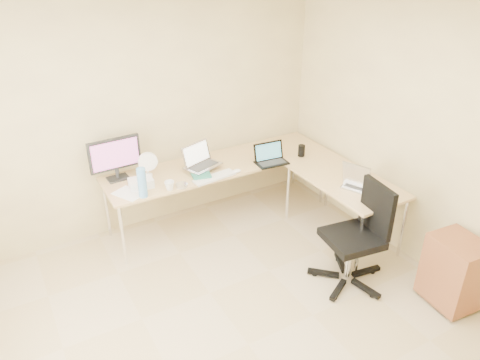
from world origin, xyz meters
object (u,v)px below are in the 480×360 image
laptop_return (361,176)px  office_chair (352,238)px  desk_fan (147,165)px  cabinet (454,271)px  laptop_center (202,156)px  laptop_black (272,154)px  desk_main (221,191)px  desk_return (342,208)px  mug (170,186)px  water_bottle (142,183)px  keyboard (215,177)px  monitor (115,159)px

laptop_return → office_chair: size_ratio=0.36×
desk_fan → cabinet: (1.95, -2.43, -0.50)m
desk_fan → office_chair: bearing=-39.4°
laptop_center → laptop_black: size_ratio=1.08×
desk_main → laptop_return: 1.63m
laptop_center → desk_return: bearing=-57.6°
mug → laptop_return: size_ratio=0.27×
laptop_black → water_bottle: (-1.52, -0.01, 0.04)m
mug → office_chair: (1.27, -1.33, -0.28)m
desk_main → keyboard: 0.53m
monitor → laptop_center: size_ratio=1.40×
keyboard → desk_return: bearing=-37.8°
laptop_center → keyboard: 0.28m
desk_main → laptop_center: bearing=-166.4°
laptop_black → desk_main: bearing=154.8°
laptop_center → mug: 0.55m
desk_return → desk_fan: size_ratio=4.99×
laptop_center → desk_fan: bearing=143.8°
laptop_return → desk_return: bearing=-20.7°
desk_return → mug: mug is taller
water_bottle → cabinet: (2.14, -2.03, -0.52)m
cabinet → desk_fan: bearing=133.8°
monitor → water_bottle: monitor is taller
desk_return → laptop_center: bearing=142.6°
desk_fan → office_chair: office_chair is taller
desk_main → water_bottle: (-1.02, -0.30, 0.52)m
water_bottle → office_chair: size_ratio=0.30×
mug → water_bottle: bearing=180.0°
monitor → water_bottle: 0.52m
mug → office_chair: office_chair is taller
desk_main → monitor: size_ratio=4.88×
mug → desk_main: bearing=21.9°
water_bottle → desk_fan: size_ratio=1.18×
monitor → water_bottle: size_ratio=1.76×
laptop_center → cabinet: (1.38, -2.27, -0.54)m
monitor → laptop_black: monitor is taller
laptop_center → mug: (-0.49, -0.24, -0.12)m
cabinet → laptop_return: bearing=102.1°
mug → desk_fan: 0.42m
laptop_black → desk_fan: desk_fan is taller
desk_return → laptop_black: laptop_black is taller
office_chair → laptop_return: bearing=51.4°
laptop_black → laptop_center: bearing=168.0°
laptop_center → desk_main: bearing=-6.6°
laptop_black → laptop_return: 1.03m
laptop_black → office_chair: size_ratio=0.35×
cabinet → monitor: bearing=136.7°
laptop_center → laptop_return: bearing=-62.9°
desk_main → cabinet: 2.59m
cabinet → desk_return: bearing=101.5°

